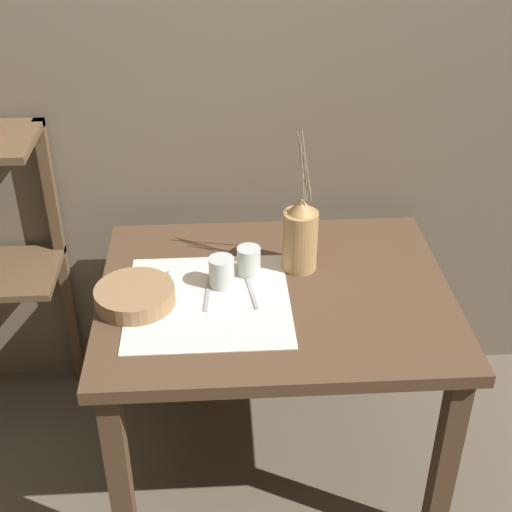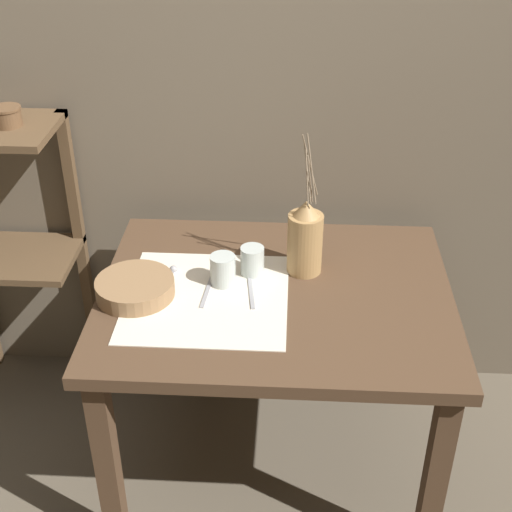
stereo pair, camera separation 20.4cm
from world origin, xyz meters
The scene contains 11 objects.
ground_plane centered at (0.00, 0.00, 0.00)m, with size 12.00×12.00×0.00m, color brown.
stone_wall_back centered at (0.00, 0.52, 1.20)m, with size 7.00×0.06×2.40m.
wooden_table centered at (0.00, 0.00, 0.61)m, with size 1.04×0.83×0.71m.
linen_cloth centered at (-0.20, -0.05, 0.71)m, with size 0.47×0.47×0.00m.
pitcher_with_flowers centered at (0.08, 0.12, 0.82)m, with size 0.11×0.11×0.45m.
wooden_bowl centered at (-0.41, -0.05, 0.74)m, with size 0.23×0.23×0.05m.
glass_tumbler_near centered at (-0.16, 0.03, 0.76)m, with size 0.08×0.08×0.09m.
glass_tumbler_far centered at (-0.07, 0.09, 0.76)m, with size 0.07×0.07×0.09m.
spoon_inner centered at (-0.32, 0.05, 0.72)m, with size 0.03×0.20×0.02m.
fork_inner centered at (-0.20, -0.01, 0.71)m, with size 0.03×0.18×0.00m.
knife_center centered at (-0.07, -0.01, 0.71)m, with size 0.04×0.18×0.00m.
Camera 1 is at (-0.16, -1.73, 1.91)m, focal length 50.00 mm.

